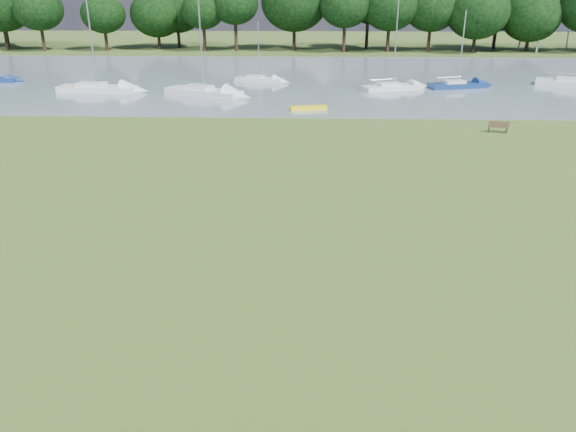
{
  "coord_description": "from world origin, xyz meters",
  "views": [
    {
      "loc": [
        0.95,
        -21.16,
        9.6
      ],
      "look_at": [
        0.24,
        -2.0,
        1.68
      ],
      "focal_mm": 35.0,
      "sensor_mm": 36.0,
      "label": 1
    }
  ],
  "objects_px": {
    "riverbank_bench": "(498,127)",
    "kayak": "(309,108)",
    "sailboat_1": "(96,86)",
    "sailboat_7": "(259,78)",
    "sailboat_8": "(392,85)",
    "sailboat_3": "(203,89)",
    "sailboat_5": "(457,83)"
  },
  "relations": [
    {
      "from": "sailboat_5",
      "to": "riverbank_bench",
      "type": "bearing_deg",
      "value": -110.74
    },
    {
      "from": "sailboat_5",
      "to": "sailboat_7",
      "type": "distance_m",
      "value": 20.36
    },
    {
      "from": "riverbank_bench",
      "to": "sailboat_7",
      "type": "relative_size",
      "value": 0.23
    },
    {
      "from": "sailboat_8",
      "to": "kayak",
      "type": "bearing_deg",
      "value": -150.68
    },
    {
      "from": "sailboat_7",
      "to": "sailboat_8",
      "type": "relative_size",
      "value": 0.71
    },
    {
      "from": "sailboat_1",
      "to": "sailboat_7",
      "type": "height_order",
      "value": "sailboat_1"
    },
    {
      "from": "kayak",
      "to": "sailboat_8",
      "type": "xyz_separation_m",
      "value": [
        8.14,
        9.71,
        0.3
      ]
    },
    {
      "from": "sailboat_1",
      "to": "sailboat_7",
      "type": "bearing_deg",
      "value": 28.04
    },
    {
      "from": "sailboat_1",
      "to": "sailboat_7",
      "type": "distance_m",
      "value": 16.41
    },
    {
      "from": "sailboat_5",
      "to": "sailboat_7",
      "type": "bearing_deg",
      "value": 155.4
    },
    {
      "from": "sailboat_3",
      "to": "sailboat_5",
      "type": "xyz_separation_m",
      "value": [
        24.68,
        4.77,
        -0.07
      ]
    },
    {
      "from": "riverbank_bench",
      "to": "sailboat_1",
      "type": "relative_size",
      "value": 0.14
    },
    {
      "from": "sailboat_8",
      "to": "sailboat_5",
      "type": "bearing_deg",
      "value": -9.06
    },
    {
      "from": "sailboat_5",
      "to": "sailboat_8",
      "type": "distance_m",
      "value": 6.79
    },
    {
      "from": "sailboat_7",
      "to": "sailboat_8",
      "type": "distance_m",
      "value": 14.19
    },
    {
      "from": "sailboat_7",
      "to": "sailboat_3",
      "type": "bearing_deg",
      "value": -102.24
    },
    {
      "from": "riverbank_bench",
      "to": "sailboat_8",
      "type": "height_order",
      "value": "sailboat_8"
    },
    {
      "from": "kayak",
      "to": "sailboat_8",
      "type": "bearing_deg",
      "value": 36.89
    },
    {
      "from": "riverbank_bench",
      "to": "kayak",
      "type": "height_order",
      "value": "riverbank_bench"
    },
    {
      "from": "riverbank_bench",
      "to": "sailboat_5",
      "type": "distance_m",
      "value": 18.23
    },
    {
      "from": "sailboat_3",
      "to": "sailboat_5",
      "type": "relative_size",
      "value": 1.52
    },
    {
      "from": "riverbank_bench",
      "to": "kayak",
      "type": "xyz_separation_m",
      "value": [
        -13.28,
        7.09,
        -0.22
      ]
    },
    {
      "from": "sailboat_1",
      "to": "sailboat_8",
      "type": "xyz_separation_m",
      "value": [
        28.54,
        2.11,
        -0.08
      ]
    },
    {
      "from": "kayak",
      "to": "sailboat_8",
      "type": "relative_size",
      "value": 0.35
    },
    {
      "from": "kayak",
      "to": "sailboat_3",
      "type": "height_order",
      "value": "sailboat_3"
    },
    {
      "from": "sailboat_8",
      "to": "sailboat_1",
      "type": "bearing_deg",
      "value": 163.52
    },
    {
      "from": "kayak",
      "to": "sailboat_5",
      "type": "bearing_deg",
      "value": 23.7
    },
    {
      "from": "riverbank_bench",
      "to": "sailboat_3",
      "type": "bearing_deg",
      "value": 159.96
    },
    {
      "from": "sailboat_1",
      "to": "sailboat_7",
      "type": "relative_size",
      "value": 1.62
    },
    {
      "from": "sailboat_3",
      "to": "sailboat_7",
      "type": "relative_size",
      "value": 1.82
    },
    {
      "from": "sailboat_5",
      "to": "sailboat_8",
      "type": "bearing_deg",
      "value": 175.65
    },
    {
      "from": "kayak",
      "to": "sailboat_1",
      "type": "distance_m",
      "value": 21.77
    }
  ]
}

